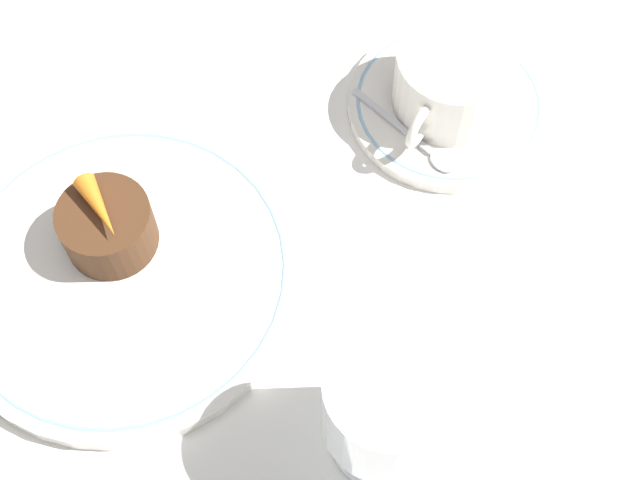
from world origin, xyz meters
name	(u,v)px	position (x,y,z in m)	size (l,w,h in m)	color
ground_plane	(140,312)	(0.00, 0.00, 0.00)	(3.00, 3.00, 0.00)	white
dinner_plate	(123,274)	(-0.02, -0.02, 0.01)	(0.25, 0.25, 0.01)	white
saucer	(448,105)	(-0.27, 0.10, 0.01)	(0.16, 0.16, 0.01)	white
coffee_cup	(453,78)	(-0.27, 0.10, 0.04)	(0.12, 0.09, 0.05)	white
spoon	(415,139)	(-0.22, 0.10, 0.01)	(0.04, 0.10, 0.00)	silver
wine_glass	(386,407)	(-0.01, 0.19, 0.08)	(0.08, 0.08, 0.12)	silver
dessert_cake	(108,227)	(-0.03, -0.04, 0.03)	(0.07, 0.07, 0.04)	#4C2D19
carrot_garnish	(99,207)	(-0.03, -0.04, 0.06)	(0.04, 0.05, 0.02)	orange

